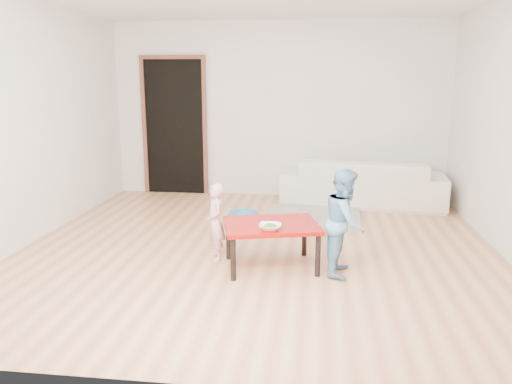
% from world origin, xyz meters
% --- Properties ---
extents(floor, '(5.00, 5.00, 0.01)m').
position_xyz_m(floor, '(0.00, 0.00, 0.00)').
color(floor, '#BB7750').
rests_on(floor, ground).
extents(back_wall, '(5.00, 0.02, 2.60)m').
position_xyz_m(back_wall, '(0.00, 2.50, 1.30)').
color(back_wall, silver).
rests_on(back_wall, floor).
extents(left_wall, '(0.02, 5.00, 2.60)m').
position_xyz_m(left_wall, '(-2.50, 0.00, 1.30)').
color(left_wall, silver).
rests_on(left_wall, floor).
extents(doorway, '(1.02, 0.08, 2.11)m').
position_xyz_m(doorway, '(-1.60, 2.48, 1.02)').
color(doorway, brown).
rests_on(doorway, back_wall).
extents(sofa, '(2.34, 1.12, 0.66)m').
position_xyz_m(sofa, '(1.25, 2.05, 0.33)').
color(sofa, white).
rests_on(sofa, floor).
extents(cushion, '(0.54, 0.49, 0.13)m').
position_xyz_m(cushion, '(1.04, 1.91, 0.50)').
color(cushion, orange).
rests_on(cushion, sofa).
extents(red_table, '(1.00, 0.85, 0.43)m').
position_xyz_m(red_table, '(0.19, -0.56, 0.22)').
color(red_table, '#990C08').
rests_on(red_table, floor).
extents(bowl, '(0.21, 0.21, 0.05)m').
position_xyz_m(bowl, '(0.20, -0.76, 0.46)').
color(bowl, white).
rests_on(bowl, red_table).
extents(broccoli, '(0.12, 0.12, 0.06)m').
position_xyz_m(broccoli, '(0.20, -0.76, 0.46)').
color(broccoli, '#2D5919').
rests_on(broccoli, red_table).
extents(child_pink, '(0.28, 0.33, 0.77)m').
position_xyz_m(child_pink, '(-0.38, -0.41, 0.38)').
color(child_pink, '#E06686').
rests_on(child_pink, floor).
extents(child_blue, '(0.44, 0.53, 0.98)m').
position_xyz_m(child_blue, '(0.87, -0.62, 0.49)').
color(child_blue, '#5CA5D5').
rests_on(child_blue, floor).
extents(basin, '(0.38, 0.38, 0.12)m').
position_xyz_m(basin, '(-0.31, 0.95, 0.06)').
color(basin, teal).
rests_on(basin, floor).
extents(blanket, '(1.22, 1.03, 0.06)m').
position_xyz_m(blanket, '(0.57, 1.19, 0.03)').
color(blanket, '#A5A091').
rests_on(blanket, floor).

